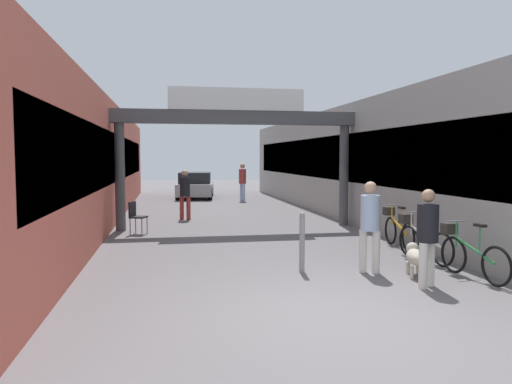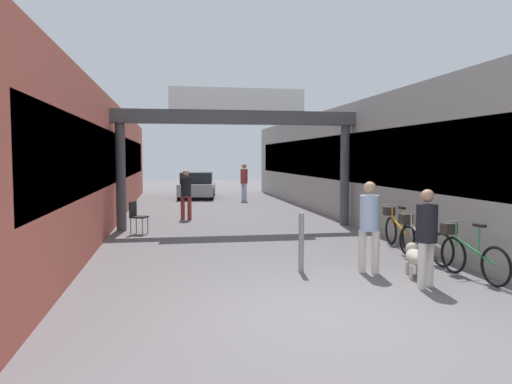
# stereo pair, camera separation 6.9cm
# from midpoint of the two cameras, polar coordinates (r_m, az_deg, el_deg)

# --- Properties ---
(ground_plane) EXTENTS (80.00, 80.00, 0.00)m
(ground_plane) POSITION_cam_midpoint_polar(r_m,az_deg,el_deg) (6.99, 7.32, -13.54)
(ground_plane) COLOR slate
(storefront_left) EXTENTS (3.00, 26.00, 3.79)m
(storefront_left) POSITION_cam_midpoint_polar(r_m,az_deg,el_deg) (17.65, -19.92, 3.09)
(storefront_left) COLOR #B25142
(storefront_left) RESTS_ON ground_plane
(storefront_right) EXTENTS (3.00, 26.00, 3.79)m
(storefront_right) POSITION_cam_midpoint_polar(r_m,az_deg,el_deg) (18.75, 12.45, 3.28)
(storefront_right) COLOR #9E9993
(storefront_right) RESTS_ON ground_plane
(arcade_sign_gateway) EXTENTS (7.40, 0.47, 4.11)m
(arcade_sign_gateway) POSITION_cam_midpoint_polar(r_m,az_deg,el_deg) (14.79, -2.05, 7.16)
(arcade_sign_gateway) COLOR #4C4C4F
(arcade_sign_gateway) RESTS_ON ground_plane
(pedestrian_with_dog) EXTENTS (0.47, 0.47, 1.67)m
(pedestrian_with_dog) POSITION_cam_midpoint_polar(r_m,az_deg,el_deg) (9.26, 13.03, -3.25)
(pedestrian_with_dog) COLOR silver
(pedestrian_with_dog) RESTS_ON ground_plane
(pedestrian_companion) EXTENTS (0.47, 0.47, 1.59)m
(pedestrian_companion) POSITION_cam_midpoint_polar(r_m,az_deg,el_deg) (8.48, 19.14, -4.35)
(pedestrian_companion) COLOR silver
(pedestrian_companion) RESTS_ON ground_plane
(pedestrian_carrying_crate) EXTENTS (0.44, 0.44, 1.68)m
(pedestrian_carrying_crate) POSITION_cam_midpoint_polar(r_m,az_deg,el_deg) (16.98, -7.90, 0.11)
(pedestrian_carrying_crate) COLOR #99332D
(pedestrian_carrying_crate) RESTS_ON ground_plane
(pedestrian_elderly_walking) EXTENTS (0.43, 0.43, 1.81)m
(pedestrian_elderly_walking) POSITION_cam_midpoint_polar(r_m,az_deg,el_deg) (23.80, -1.29, 1.45)
(pedestrian_elderly_walking) COLOR #A5BFE0
(pedestrian_elderly_walking) RESTS_ON ground_plane
(dog_on_leash) EXTENTS (0.49, 0.79, 0.56)m
(dog_on_leash) POSITION_cam_midpoint_polar(r_m,az_deg,el_deg) (9.34, 17.82, -7.02)
(dog_on_leash) COLOR beige
(dog_on_leash) RESTS_ON ground_plane
(bicycle_green_nearest) EXTENTS (0.46, 1.68, 0.98)m
(bicycle_green_nearest) POSITION_cam_midpoint_polar(r_m,az_deg,el_deg) (9.47, 23.35, -6.46)
(bicycle_green_nearest) COLOR black
(bicycle_green_nearest) RESTS_ON ground_plane
(bicycle_silver_second) EXTENTS (0.47, 1.68, 0.98)m
(bicycle_silver_second) POSITION_cam_midpoint_polar(r_m,az_deg,el_deg) (10.70, 18.56, -5.17)
(bicycle_silver_second) COLOR black
(bicycle_silver_second) RESTS_ON ground_plane
(bicycle_orange_third) EXTENTS (0.46, 1.69, 0.98)m
(bicycle_orange_third) POSITION_cam_midpoint_polar(r_m,az_deg,el_deg) (12.10, 16.02, -4.07)
(bicycle_orange_third) COLOR black
(bicycle_orange_third) RESTS_ON ground_plane
(bollard_post_metal) EXTENTS (0.10, 0.10, 1.11)m
(bollard_post_metal) POSITION_cam_midpoint_polar(r_m,az_deg,el_deg) (9.18, 5.41, -5.68)
(bollard_post_metal) COLOR gray
(bollard_post_metal) RESTS_ON ground_plane
(cafe_chair_black_nearer) EXTENTS (0.52, 0.52, 0.89)m
(cafe_chair_black_nearer) POSITION_cam_midpoint_polar(r_m,az_deg,el_deg) (14.03, -13.37, -2.50)
(cafe_chair_black_nearer) COLOR gray
(cafe_chair_black_nearer) RESTS_ON ground_plane
(parked_car_silver) EXTENTS (2.17, 4.16, 1.33)m
(parked_car_silver) POSITION_cam_midpoint_polar(r_m,az_deg,el_deg) (25.99, -6.68, 0.75)
(parked_car_silver) COLOR #99999E
(parked_car_silver) RESTS_ON ground_plane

